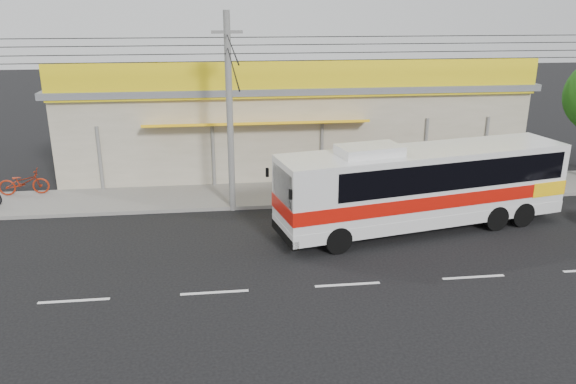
# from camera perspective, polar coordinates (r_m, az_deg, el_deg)

# --- Properties ---
(ground) EXTENTS (120.00, 120.00, 0.00)m
(ground) POSITION_cam_1_polar(r_m,az_deg,el_deg) (19.50, 4.43, -5.95)
(ground) COLOR black
(ground) RESTS_ON ground
(sidewalk) EXTENTS (30.00, 3.20, 0.15)m
(sidewalk) POSITION_cam_1_polar(r_m,az_deg,el_deg) (24.97, 1.75, -0.12)
(sidewalk) COLOR slate
(sidewalk) RESTS_ON ground
(lane_markings) EXTENTS (50.00, 0.12, 0.01)m
(lane_markings) POSITION_cam_1_polar(r_m,az_deg,el_deg) (17.31, 6.06, -9.35)
(lane_markings) COLOR silver
(lane_markings) RESTS_ON ground
(storefront_building) EXTENTS (22.60, 9.20, 5.70)m
(storefront_building) POSITION_cam_1_polar(r_m,az_deg,el_deg) (29.70, 0.15, 7.37)
(storefront_building) COLOR #A19982
(storefront_building) RESTS_ON ground
(coach_bus) EXTENTS (11.29, 4.52, 3.40)m
(coach_bus) POSITION_cam_1_polar(r_m,az_deg,el_deg) (21.37, 14.02, 0.99)
(coach_bus) COLOR silver
(coach_bus) RESTS_ON ground
(motorbike_red) EXTENTS (2.14, 0.89, 1.10)m
(motorbike_red) POSITION_cam_1_polar(r_m,az_deg,el_deg) (26.99, -25.27, 0.90)
(motorbike_red) COLOR maroon
(motorbike_red) RESTS_ON sidewalk
(utility_pole) EXTENTS (34.00, 14.00, 7.86)m
(utility_pole) POSITION_cam_1_polar(r_m,az_deg,el_deg) (21.90, -6.16, 14.32)
(utility_pole) COLOR slate
(utility_pole) RESTS_ON ground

